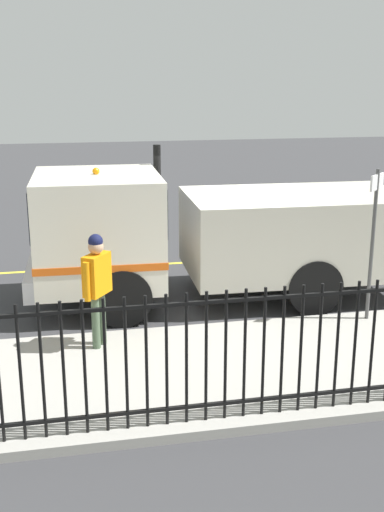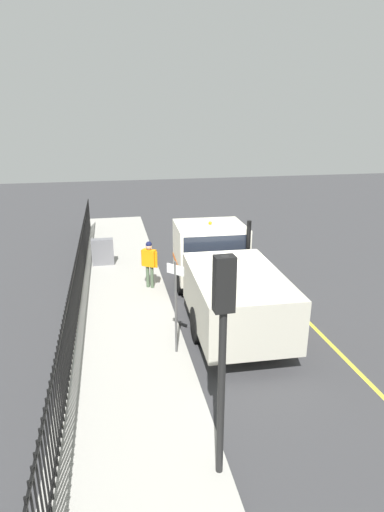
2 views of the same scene
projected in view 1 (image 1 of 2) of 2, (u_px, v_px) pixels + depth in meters
ground_plane at (229, 296)px, 11.79m from camera, size 59.38×59.38×0.00m
sidewalk_slab at (286, 364)px, 8.85m from camera, size 3.12×26.99×0.12m
lane_marking at (202, 262)px, 13.98m from camera, size 0.12×24.29×0.01m
work_truck at (197, 229)px, 11.30m from camera, size 2.56×6.83×2.70m
worker_standing at (97, 279)px, 9.05m from camera, size 0.53×0.44×1.68m
iron_fence at (328, 346)px, 7.38m from camera, size 0.04×22.98×1.55m
traffic_cone at (269, 252)px, 13.42m from camera, size 0.50×0.50×0.71m
street_sign at (374, 228)px, 9.97m from camera, size 0.36×0.39×2.43m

